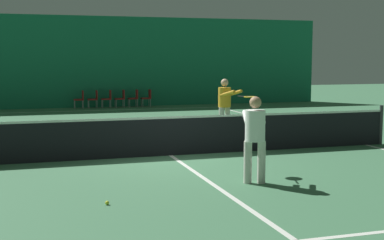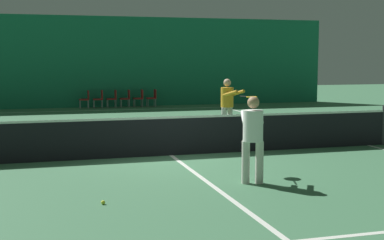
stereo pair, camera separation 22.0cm
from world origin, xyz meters
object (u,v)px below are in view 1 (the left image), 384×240
object	(u,v)px
courtside_chair_3	(121,97)
tennis_ball	(107,203)
courtside_chair_2	(108,98)
player_far	(226,102)
tennis_net	(170,135)
player_near	(255,133)
courtside_chair_4	(134,97)
courtside_chair_5	(147,97)
courtside_chair_0	(80,98)
courtside_chair_1	(94,98)

from	to	relation	value
courtside_chair_3	tennis_ball	xyz separation A→B (m)	(-3.07, -17.10, -0.45)
courtside_chair_2	player_far	bearing A→B (deg)	12.62
tennis_net	player_far	bearing A→B (deg)	50.39
player_near	courtside_chair_2	size ratio (longest dim) A/B	1.95
player_far	courtside_chair_3	world-z (taller)	player_far
player_near	player_far	bearing A→B (deg)	1.47
tennis_net	player_far	size ratio (longest dim) A/B	7.00
courtside_chair_2	courtside_chair_4	size ratio (longest dim) A/B	1.00
player_near	courtside_chair_5	bearing A→B (deg)	12.05
courtside_chair_3	courtside_chair_4	bearing A→B (deg)	90.00
player_near	courtside_chair_0	distance (m)	16.45
player_far	courtside_chair_4	bearing A→B (deg)	159.06
courtside_chair_0	tennis_ball	world-z (taller)	courtside_chair_0
courtside_chair_4	player_near	bearing A→B (deg)	-2.91
courtside_chair_0	courtside_chair_5	xyz separation A→B (m)	(3.22, 0.00, 0.00)
player_near	tennis_ball	size ratio (longest dim) A/B	24.84
courtside_chair_3	courtside_chair_5	bearing A→B (deg)	90.00
courtside_chair_1	courtside_chair_3	size ratio (longest dim) A/B	1.00
courtside_chair_1	courtside_chair_3	world-z (taller)	same
courtside_chair_5	player_far	bearing A→B (deg)	1.77
courtside_chair_2	tennis_ball	bearing A→B (deg)	-8.07
courtside_chair_4	tennis_ball	distance (m)	17.50
player_near	courtside_chair_3	size ratio (longest dim) A/B	1.95
player_near	courtside_chair_3	xyz separation A→B (m)	(0.19, 16.35, -0.47)
tennis_net	courtside_chair_1	world-z (taller)	tennis_net
player_near	player_far	xyz separation A→B (m)	(1.78, 6.34, 0.04)
courtside_chair_5	tennis_ball	bearing A→B (deg)	-14.30
player_far	courtside_chair_5	bearing A→B (deg)	155.39
player_near	courtside_chair_4	world-z (taller)	player_near
player_far	courtside_chair_5	xyz separation A→B (m)	(-0.31, 10.02, -0.51)
tennis_net	courtside_chair_4	bearing A→B (deg)	82.95
courtside_chair_3	courtside_chair_5	distance (m)	1.29
courtside_chair_0	tennis_ball	bearing A→B (deg)	-3.80
courtside_chair_0	courtside_chair_5	size ratio (longest dim) A/B	1.00
courtside_chair_3	player_far	bearing A→B (deg)	9.07
player_near	tennis_ball	distance (m)	3.12
courtside_chair_1	courtside_chair_2	xyz separation A→B (m)	(0.64, 0.00, 0.00)
courtside_chair_3	courtside_chair_0	bearing A→B (deg)	-90.00
courtside_chair_3	tennis_ball	bearing A→B (deg)	-10.17
player_far	courtside_chair_2	world-z (taller)	player_far
player_far	courtside_chair_3	distance (m)	10.16
courtside_chair_5	courtside_chair_2	bearing A→B (deg)	-90.00
tennis_net	tennis_ball	xyz separation A→B (m)	(-2.09, -3.96, -0.48)
player_far	courtside_chair_0	bearing A→B (deg)	173.04
courtside_chair_1	courtside_chair_3	bearing A→B (deg)	90.00
courtside_chair_1	tennis_net	bearing A→B (deg)	1.35
player_near	courtside_chair_5	size ratio (longest dim) A/B	1.95
player_near	tennis_net	bearing A→B (deg)	31.05
courtside_chair_3	courtside_chair_4	size ratio (longest dim) A/B	1.00
courtside_chair_1	courtside_chair_4	xyz separation A→B (m)	(1.93, 0.00, 0.00)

